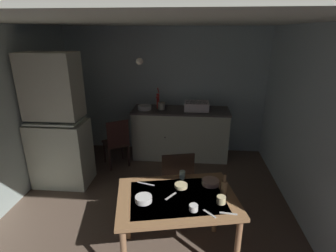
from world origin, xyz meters
The scene contains 26 objects.
ground_plane centered at (0.00, 0.00, 0.00)m, with size 4.81×4.81×0.00m, color brown.
wall_back centered at (0.00, 1.89, 1.19)m, with size 3.91×0.10×2.38m, color silver.
wall_left centered at (-1.96, 0.00, 1.19)m, with size 0.10×3.78×2.38m, color silver.
wall_right centered at (1.96, 0.00, 1.19)m, with size 0.10×3.78×2.38m, color silver.
ceiling_slab centered at (0.00, 0.00, 2.43)m, with size 3.91×3.78×0.10m, color silver.
hutch_cabinet centered at (-1.47, 0.40, 0.95)m, with size 0.84×0.53×2.03m.
counter_cabinet centered at (0.33, 1.52, 0.47)m, with size 1.78×0.64×0.93m.
sink_basin centered at (0.61, 1.52, 1.01)m, with size 0.44×0.34×0.15m.
hand_pump centered at (-0.10, 1.57, 1.10)m, with size 0.05×0.27×0.39m.
mixing_bowl_counter centered at (-0.34, 1.47, 0.97)m, with size 0.25×0.25×0.08m, color white.
stoneware_crock centered at (-0.03, 1.52, 1.00)m, with size 0.13×0.13×0.13m, color beige.
dining_table centered at (0.40, -0.95, 0.67)m, with size 1.29×1.02×0.77m.
chair_far_side centered at (0.36, -0.32, 0.50)m, with size 0.48×0.48×0.97m.
chair_by_counter centered at (-0.76, 0.99, 0.47)m, with size 0.55×0.55×0.89m.
serving_bowl_wide centered at (0.74, -0.70, 0.80)m, with size 0.18×0.18×0.05m, color tan.
soup_bowl_small centered at (0.43, -0.78, 0.79)m, with size 0.13×0.13×0.03m, color beige.
sauce_dish centered at (0.09, -1.05, 0.80)m, with size 0.16×0.16×0.05m, color white.
teacup_cream centered at (0.56, -1.15, 0.80)m, with size 0.08×0.08×0.06m, color white.
mug_dark centered at (0.82, -1.01, 0.81)m, with size 0.09×0.09×0.07m, color beige.
teacup_mint centered at (0.44, -0.61, 0.81)m, with size 0.06×0.06×0.09m, color #ADD1C1.
glass_bottle centered at (0.85, -0.90, 0.86)m, with size 0.06×0.06×0.24m.
table_knife centered at (0.06, -0.76, 0.77)m, with size 0.19×0.02×0.01m, color silver.
teaspoon_near_bowl centered at (0.87, -1.17, 0.77)m, with size 0.16×0.02×0.01m, color beige.
teaspoon_by_cup centered at (0.70, -1.18, 0.77)m, with size 0.14×0.02×0.01m, color beige.
serving_spoon centered at (0.34, -0.95, 0.77)m, with size 0.16×0.02×0.01m, color beige.
pendant_bulb centered at (-0.09, -0.10, 1.97)m, with size 0.08×0.08×0.08m, color #F9EFCC.
Camera 1 is at (0.51, -3.12, 2.29)m, focal length 28.03 mm.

